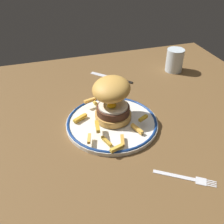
{
  "coord_description": "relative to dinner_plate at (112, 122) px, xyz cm",
  "views": [
    {
      "loc": [
        -13.95,
        -57.31,
        47.64
      ],
      "look_at": [
        4.2,
        0.64,
        4.6
      ],
      "focal_mm": 42.02,
      "sensor_mm": 36.0,
      "label": 1
    }
  ],
  "objects": [
    {
      "name": "fork",
      "position": [
        10.37,
        -24.35,
        -0.66
      ],
      "size": [
        12.77,
        9.1,
        0.36
      ],
      "color": "silver",
      "rests_on": "ground_plane"
    },
    {
      "name": "fries_pile",
      "position": [
        -2.05,
        -0.38,
        1.82
      ],
      "size": [
        20.43,
        24.4,
        2.92
      ],
      "color": "gold",
      "rests_on": "dinner_plate"
    },
    {
      "name": "burger",
      "position": [
        0.63,
        2.0,
        6.98
      ],
      "size": [
        15.88,
        15.8,
        12.72
      ],
      "color": "#CA9245",
      "rests_on": "dinner_plate"
    },
    {
      "name": "ground_plane",
      "position": [
        -4.2,
        -0.64,
        -2.84
      ],
      "size": [
        127.21,
        104.45,
        4.0
      ],
      "primitive_type": "cube",
      "color": "brown"
    },
    {
      "name": "knife",
      "position": [
        9.52,
        26.97,
        -0.58
      ],
      "size": [
        13.57,
        14.0,
        0.7
      ],
      "color": "black",
      "rests_on": "ground_plane"
    },
    {
      "name": "dinner_plate",
      "position": [
        0.0,
        0.0,
        0.0
      ],
      "size": [
        26.77,
        26.77,
        1.6
      ],
      "color": "white",
      "rests_on": "ground_plane"
    },
    {
      "name": "water_glass",
      "position": [
        34.36,
        26.65,
        2.97
      ],
      "size": [
        6.79,
        6.79,
        8.93
      ],
      "color": "silver",
      "rests_on": "ground_plane"
    }
  ]
}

